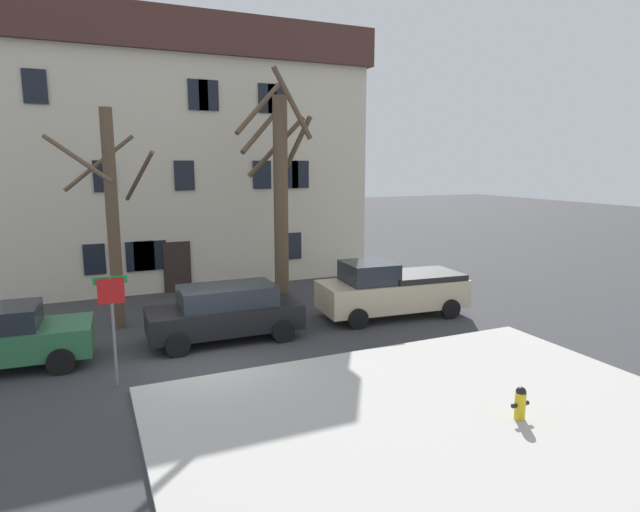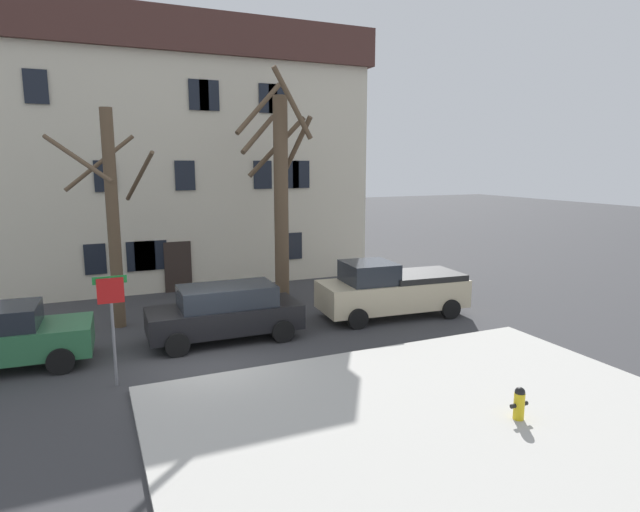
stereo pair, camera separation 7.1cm
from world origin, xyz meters
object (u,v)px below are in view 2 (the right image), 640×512
Objects in this scene: building_main at (185,155)px; car_black_wagon at (226,312)px; tree_bare_near at (112,214)px; fire_hydrant at (519,403)px; pickup_truck_beige at (391,289)px; street_sign_pole at (112,310)px; tree_bare_mid at (280,189)px.

building_main is 3.47× the size of car_black_wagon.
building_main is at bearing 85.53° from car_black_wagon.
building_main is at bearing 65.35° from tree_bare_near.
pickup_truck_beige is at bearing 77.60° from fire_hydrant.
street_sign_pole is (-9.15, -2.44, 0.94)m from pickup_truck_beige.
tree_bare_near is at bearing 124.24° from fire_hydrant.
tree_bare_near is at bearing 136.59° from car_black_wagon.
pickup_truck_beige is 1.95× the size of street_sign_pole.
building_main is 9.19m from tree_bare_near.
car_black_wagon is at bearing 118.65° from fire_hydrant.
pickup_truck_beige reaches higher than car_black_wagon.
tree_bare_mid reaches higher than tree_bare_near.
tree_bare_near is (-3.74, -8.15, -1.99)m from building_main.
building_main is at bearing 72.71° from street_sign_pole.
pickup_truck_beige is (8.80, -2.57, -2.75)m from tree_bare_near.
tree_bare_near is 1.33× the size of pickup_truck_beige.
building_main reaches higher than street_sign_pole.
building_main reaches higher than tree_bare_near.
tree_bare_near reaches higher than fire_hydrant.
building_main is 7.85m from tree_bare_mid.
tree_bare_near is 12.98m from fire_hydrant.
tree_bare_mid reaches higher than car_black_wagon.
tree_bare_mid reaches higher than street_sign_pole.
tree_bare_near is 4.88m from car_black_wagon.
building_main is 14.30m from street_sign_pole.
fire_hydrant is 0.26× the size of street_sign_pole.
car_black_wagon is (-0.85, -10.89, -4.82)m from building_main.
pickup_truck_beige is at bearing -49.01° from tree_bare_mid.
tree_bare_mid is 5.54m from pickup_truck_beige.
tree_bare_mid is 1.63× the size of pickup_truck_beige.
car_black_wagon is 8.74m from fire_hydrant.
tree_bare_near reaches higher than car_black_wagon.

